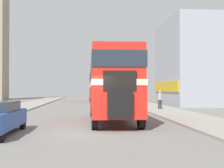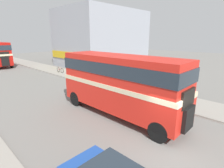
# 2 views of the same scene
# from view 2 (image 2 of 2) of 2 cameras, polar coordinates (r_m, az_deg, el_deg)

# --- Properties ---
(ground_plane) EXTENTS (120.00, 120.00, 0.00)m
(ground_plane) POSITION_cam_2_polar(r_m,az_deg,el_deg) (9.09, 17.28, -20.51)
(ground_plane) COLOR slate
(sidewalk_right) EXTENTS (3.50, 120.00, 0.12)m
(sidewalk_right) POSITION_cam_2_polar(r_m,az_deg,el_deg) (14.82, 29.29, -7.21)
(sidewalk_right) COLOR gray
(sidewalk_right) RESTS_ON ground_plane
(double_decker_bus) EXTENTS (2.52, 9.29, 4.06)m
(double_decker_bus) POSITION_cam_2_polar(r_m,az_deg,el_deg) (11.53, 2.46, 1.20)
(double_decker_bus) COLOR red
(double_decker_bus) RESTS_ON ground_plane
(pedestrian_walking) EXTENTS (0.33, 0.33, 1.65)m
(pedestrian_walking) POSITION_cam_2_polar(r_m,az_deg,el_deg) (22.06, -7.53, 4.13)
(pedestrian_walking) COLOR #282833
(pedestrian_walking) RESTS_ON sidewalk_right
(bicycle_on_pavement) EXTENTS (0.05, 1.76, 0.78)m
(bicycle_on_pavement) POSITION_cam_2_polar(r_m,az_deg,el_deg) (26.90, -16.56, 4.37)
(bicycle_on_pavement) COLOR black
(bicycle_on_pavement) RESTS_ON sidewalk_right
(shop_building_block) EXTENTS (15.53, 11.27, 10.04)m
(shop_building_block) POSITION_cam_2_polar(r_m,az_deg,el_deg) (35.00, -3.16, 14.77)
(shop_building_block) COLOR #999EA8
(shop_building_block) RESTS_ON ground_plane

